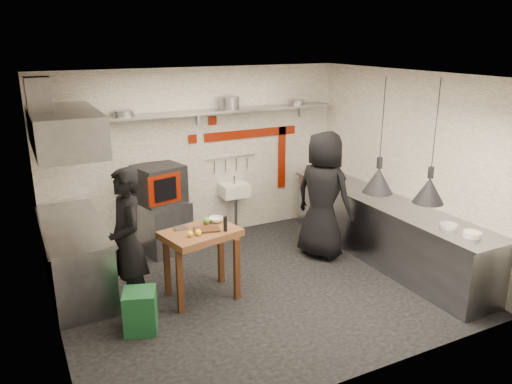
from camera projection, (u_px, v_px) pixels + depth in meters
name	position (u px, v px, depth m)	size (l,w,h in m)	color
floor	(257.00, 288.00, 6.75)	(5.00, 5.00, 0.00)	black
ceiling	(257.00, 76.00, 5.91)	(5.00, 5.00, 0.00)	beige
wall_back	(199.00, 155.00, 8.12)	(5.00, 0.04, 2.80)	white
wall_front	(361.00, 249.00, 4.54)	(5.00, 0.04, 2.80)	white
wall_left	(46.00, 220.00, 5.25)	(0.04, 4.20, 2.80)	white
wall_right	(407.00, 167.00, 7.41)	(0.04, 4.20, 2.80)	white
red_band_horiz	(251.00, 134.00, 8.43)	(1.70, 0.02, 0.14)	maroon
red_band_vert	(282.00, 157.00, 8.83)	(0.14, 0.02, 1.10)	maroon
red_tile_a	(212.00, 121.00, 8.04)	(0.14, 0.02, 0.14)	maroon
red_tile_b	(193.00, 139.00, 7.97)	(0.14, 0.02, 0.14)	maroon
back_shelf	(201.00, 112.00, 7.75)	(4.60, 0.34, 0.04)	gray
shelf_bracket_left	(72.00, 127.00, 7.09)	(0.04, 0.06, 0.24)	gray
shelf_bracket_mid	(198.00, 117.00, 7.91)	(0.04, 0.06, 0.24)	gray
shelf_bracket_right	(300.00, 110.00, 8.73)	(0.04, 0.06, 0.24)	gray
pan_far_left	(123.00, 113.00, 7.21)	(0.27, 0.27, 0.09)	gray
pan_mid_left	(125.00, 114.00, 7.23)	(0.25, 0.25, 0.07)	gray
stock_pot	(229.00, 103.00, 7.92)	(0.32, 0.32, 0.20)	gray
pan_right	(297.00, 102.00, 8.48)	(0.24, 0.24, 0.08)	gray
oven_stand	(165.00, 227.00, 7.81)	(0.67, 0.61, 0.80)	gray
combi_oven	(159.00, 184.00, 7.64)	(0.66, 0.62, 0.58)	black
oven_door	(165.00, 189.00, 7.38)	(0.54, 0.03, 0.46)	maroon
oven_glass	(166.00, 189.00, 7.36)	(0.36, 0.02, 0.34)	black
hand_sink	(234.00, 190.00, 8.39)	(0.46, 0.34, 0.22)	silver
sink_tap	(234.00, 180.00, 8.33)	(0.03, 0.03, 0.14)	gray
sink_drain	(236.00, 215.00, 8.48)	(0.06, 0.06, 0.66)	gray
utensil_rail	(231.00, 157.00, 8.35)	(0.02, 0.02, 0.90)	gray
counter_right	(383.00, 230.00, 7.54)	(0.70, 3.80, 0.90)	gray
counter_right_top	(386.00, 201.00, 7.40)	(0.76, 3.90, 0.03)	gray
plate_stack	(472.00, 234.00, 6.02)	(0.21, 0.21, 0.07)	silver
small_bowl_right	(448.00, 226.00, 6.32)	(0.22, 0.22, 0.05)	silver
counter_left	(76.00, 258.00, 6.58)	(0.70, 1.90, 0.90)	gray
counter_left_top	(72.00, 225.00, 6.44)	(0.76, 2.00, 0.03)	gray
extractor_hood	(65.00, 130.00, 6.10)	(0.78, 1.60, 0.50)	gray
hood_duct	(39.00, 99.00, 5.87)	(0.28, 0.28, 0.50)	gray
green_bin	(140.00, 311.00, 5.70)	(0.36, 0.36, 0.50)	#18552C
prep_table	(201.00, 264.00, 6.40)	(0.92, 0.64, 0.92)	brown
cutting_board	(207.00, 229.00, 6.27)	(0.32, 0.22, 0.03)	#4B2916
pepper_mill	(225.00, 224.00, 6.21)	(0.05, 0.05, 0.20)	black
lemon_a	(190.00, 234.00, 6.05)	(0.07, 0.07, 0.07)	yellow
lemon_b	(198.00, 232.00, 6.10)	(0.08, 0.08, 0.08)	yellow
veg_ball	(206.00, 221.00, 6.46)	(0.09, 0.09, 0.09)	#5A9740
steel_tray	(181.00, 228.00, 6.30)	(0.17, 0.11, 0.03)	gray
bowl	(216.00, 220.00, 6.54)	(0.19, 0.19, 0.06)	silver
heat_lamp_near	(382.00, 137.00, 6.07)	(0.38, 0.38, 1.43)	black
heat_lamp_far	(434.00, 143.00, 5.93)	(0.38, 0.38, 1.51)	black
chef_left	(127.00, 242.00, 5.94)	(0.66, 0.44, 1.82)	black
chef_right	(323.00, 195.00, 7.48)	(0.95, 0.62, 1.94)	black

